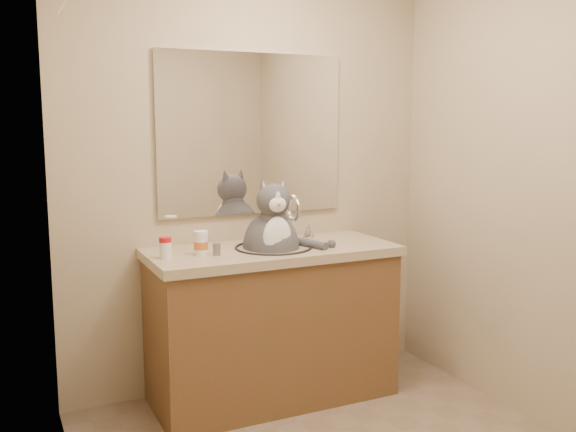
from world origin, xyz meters
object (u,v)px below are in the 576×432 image
object	(u,v)px
pill_bottle_orange	(201,243)
pill_bottle_redcap	(165,248)
grey_canister	(217,249)
cat	(272,242)

from	to	relation	value
pill_bottle_orange	pill_bottle_redcap	bearing A→B (deg)	-177.95
pill_bottle_redcap	grey_canister	bearing A→B (deg)	-7.97
cat	pill_bottle_orange	world-z (taller)	cat
cat	pill_bottle_redcap	size ratio (longest dim) A/B	5.59
pill_bottle_redcap	pill_bottle_orange	distance (m)	0.18
pill_bottle_orange	grey_canister	bearing A→B (deg)	-31.12
pill_bottle_redcap	grey_canister	world-z (taller)	pill_bottle_redcap
pill_bottle_redcap	pill_bottle_orange	size ratio (longest dim) A/B	0.87
cat	pill_bottle_redcap	bearing A→B (deg)	-172.31
cat	grey_canister	xyz separation A→B (m)	(-0.33, -0.05, -0.00)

